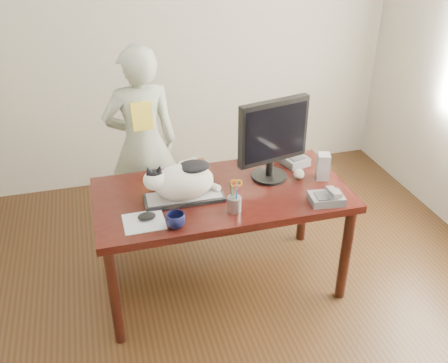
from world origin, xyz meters
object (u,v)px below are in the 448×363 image
pen_cup (234,202)px  coffee_mug (176,220)px  keyboard (184,197)px  book_stack (192,168)px  baseball (299,174)px  desk (219,205)px  calculator (293,159)px  mouse (147,216)px  monitor (273,136)px  phone (327,198)px  speaker (323,166)px  cat (181,180)px  person (142,144)px

pen_cup → coffee_mug: 0.37m
keyboard → book_stack: book_stack is taller
baseball → book_stack: size_ratio=0.29×
desk → calculator: 0.63m
mouse → monitor: bearing=16.2°
calculator → keyboard: bearing=-176.1°
pen_cup → phone: bearing=-5.4°
pen_cup → calculator: 0.74m
speaker → calculator: size_ratio=0.73×
mouse → desk: bearing=27.4°
cat → phone: cat is taller
keyboard → speaker: 0.93m
phone → book_stack: phone is taller
book_stack → baseball: bearing=-34.5°
mouse → person: bearing=83.3°
desk → monitor: 0.58m
book_stack → person: bearing=105.7°
phone → speaker: (0.10, 0.28, 0.06)m
baseball → phone: bearing=-80.6°
keyboard → pen_cup: 0.33m
desk → mouse: mouse is taller
keyboard → calculator: 0.87m
pen_cup → mouse: bearing=175.1°
mouse → pen_cup: bearing=-5.9°
desk → speaker: 0.73m
speaker → calculator: (-0.10, 0.26, -0.06)m
desk → coffee_mug: coffee_mug is taller
keyboard → person: (-0.15, 0.84, -0.01)m
pen_cup → phone: pen_cup is taller
keyboard → person: size_ratio=0.33×
mouse → book_stack: (0.37, 0.49, 0.01)m
book_stack → calculator: book_stack is taller
coffee_mug → speaker: speaker is taller
mouse → speaker: bearing=7.7°
speaker → phone: bearing=-91.4°
baseball → person: (-0.93, 0.79, -0.03)m
pen_cup → person: person is taller
cat → monitor: monitor is taller
calculator → coffee_mug: bearing=-163.9°
book_stack → desk: bearing=-71.9°
cat → pen_cup: cat is taller
mouse → baseball: baseball is taller
desk → speaker: bearing=-7.5°
keyboard → calculator: bearing=20.0°
cat → mouse: size_ratio=4.46×
person → cat: bearing=94.5°
desk → mouse: size_ratio=14.92×
cat → book_stack: 0.37m
desk → phone: (0.58, -0.37, 0.18)m
book_stack → person: person is taller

